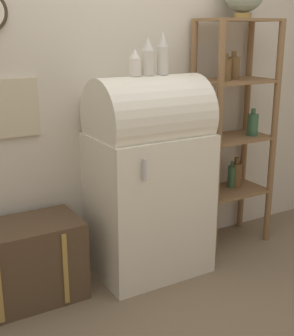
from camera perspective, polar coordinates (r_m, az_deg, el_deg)
ground_plane at (r=3.33m, az=2.58°, el=-13.89°), size 12.00×12.00×0.00m
wall_back at (r=3.38m, az=-2.61°, el=10.82°), size 7.00×0.09×2.70m
refrigerator at (r=3.25m, az=0.21°, el=-0.92°), size 0.78×0.60×1.40m
suitcase_trunk at (r=3.13m, az=-14.84°, el=-11.15°), size 0.74×0.42×0.52m
shelf_unit at (r=3.71m, az=10.55°, el=5.37°), size 0.60×0.38×1.76m
vase_left at (r=3.05m, az=-1.48°, el=12.63°), size 0.08×0.08×0.17m
vase_center at (r=3.11m, az=0.09°, el=13.31°), size 0.08×0.08×0.24m
vase_right at (r=3.16m, az=1.94°, el=13.65°), size 0.08×0.08×0.28m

